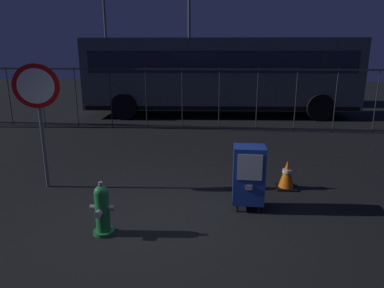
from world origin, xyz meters
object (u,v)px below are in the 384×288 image
(bus_far, at_px, (206,69))
(stop_sign, at_px, (38,101))
(newspaper_box_primary, at_px, (249,174))
(street_light_near_left, at_px, (189,5))
(bus_near, at_px, (220,73))
(traffic_cone, at_px, (287,175))
(fire_hydrant, at_px, (102,210))
(street_light_near_right, at_px, (105,19))

(bus_far, bearing_deg, stop_sign, -95.45)
(newspaper_box_primary, distance_m, stop_sign, 3.80)
(street_light_near_left, bearing_deg, bus_near, -64.16)
(traffic_cone, relative_size, bus_near, 0.05)
(bus_near, bearing_deg, traffic_cone, -84.01)
(fire_hydrant, height_order, traffic_cone, fire_hydrant)
(traffic_cone, xyz_separation_m, street_light_near_left, (-3.10, 11.33, 4.49))
(street_light_near_left, bearing_deg, traffic_cone, -74.70)
(stop_sign, height_order, bus_far, bus_far)
(fire_hydrant, distance_m, traffic_cone, 3.36)
(fire_hydrant, distance_m, street_light_near_left, 13.99)
(street_light_near_left, bearing_deg, stop_sign, -96.20)
(traffic_cone, bearing_deg, street_light_near_left, 105.30)
(fire_hydrant, xyz_separation_m, stop_sign, (-1.64, 1.53, 1.25))
(stop_sign, xyz_separation_m, street_light_near_left, (1.28, 11.75, 3.15))
(street_light_near_left, bearing_deg, street_light_near_right, 151.81)
(fire_hydrant, relative_size, stop_sign, 0.33)
(newspaper_box_primary, distance_m, street_light_near_left, 13.17)
(bus_near, distance_m, street_light_near_right, 9.70)
(bus_far, bearing_deg, traffic_cone, -75.09)
(newspaper_box_primary, relative_size, street_light_near_right, 0.13)
(street_light_near_right, bearing_deg, stop_sign, -74.67)
(newspaper_box_primary, height_order, stop_sign, stop_sign)
(stop_sign, xyz_separation_m, street_light_near_right, (-3.99, 14.57, 2.87))
(traffic_cone, height_order, bus_far, bus_far)
(stop_sign, relative_size, bus_far, 0.21)
(stop_sign, bearing_deg, bus_near, 70.74)
(fire_hydrant, relative_size, newspaper_box_primary, 0.73)
(newspaper_box_primary, bearing_deg, street_light_near_left, 100.84)
(street_light_near_right, bearing_deg, street_light_near_left, -28.19)
(street_light_near_left, bearing_deg, newspaper_box_primary, -79.16)
(bus_near, distance_m, street_light_near_left, 4.85)
(stop_sign, relative_size, street_light_near_left, 0.27)
(traffic_cone, bearing_deg, fire_hydrant, -144.61)
(stop_sign, height_order, street_light_near_right, street_light_near_right)
(bus_far, bearing_deg, bus_near, -74.26)
(bus_far, xyz_separation_m, street_light_near_right, (-6.08, 2.17, 2.76))
(fire_hydrant, bearing_deg, street_light_near_left, 91.57)
(fire_hydrant, xyz_separation_m, bus_near, (1.28, 9.88, 1.36))
(street_light_near_right, bearing_deg, fire_hydrant, -70.71)
(traffic_cone, relative_size, bus_far, 0.05)
(fire_hydrant, distance_m, bus_near, 10.05)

